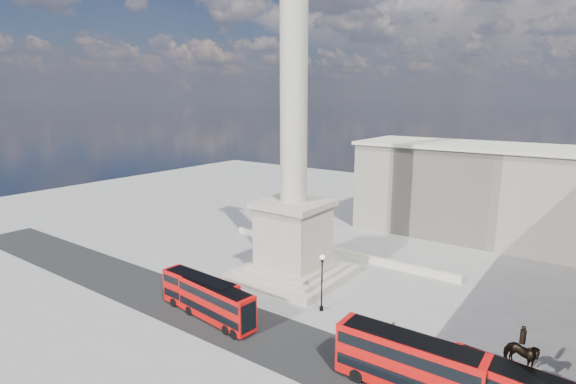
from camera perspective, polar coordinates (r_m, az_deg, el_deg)
The scene contains 13 objects.
ground at distance 60.53m, azimuth -2.13°, elevation -12.04°, with size 180.00×180.00×0.00m, color gray.
asphalt_road at distance 50.76m, azimuth -4.80°, elevation -17.03°, with size 120.00×9.00×0.01m, color black.
nelsons_column at distance 60.49m, azimuth 0.71°, elevation 0.80°, with size 14.00×14.00×49.85m.
balustrade_wall at distance 72.68m, azimuth 5.76°, elevation -7.47°, with size 40.00×0.60×1.10m, color beige.
building_northeast at distance 86.16m, azimuth 25.82°, elevation -0.19°, with size 51.00×17.00×16.60m.
red_bus_a at distance 54.21m, azimuth -11.01°, elevation -12.56°, with size 10.87×2.97×4.37m.
red_bus_b at distance 51.77m, azimuth -9.09°, elevation -13.73°, with size 10.86×3.58×4.32m.
red_bus_d at distance 41.52m, azimuth 15.15°, elevation -20.31°, with size 12.47×3.12×5.04m.
victorian_lamp at distance 53.05m, azimuth 4.33°, elevation -10.84°, with size 0.59×0.59×6.90m.
equestrian_statue at distance 42.08m, azimuth 27.11°, elevation -20.90°, with size 3.57×2.68×7.56m.
pedestrian_walking at distance 49.72m, azimuth 13.23°, elevation -16.78°, with size 0.67×0.44×1.85m, color #242A27.
pedestrian_standing at distance 45.57m, azimuth 27.96°, elevation -20.77°, with size 0.90×0.70×1.85m, color #242A27.
pedestrian_crossing at distance 48.02m, azimuth 13.84°, elevation -18.09°, with size 0.92×0.38×1.58m, color #242A27.
Camera 1 is at (34.40, -43.41, 24.42)m, focal length 28.00 mm.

